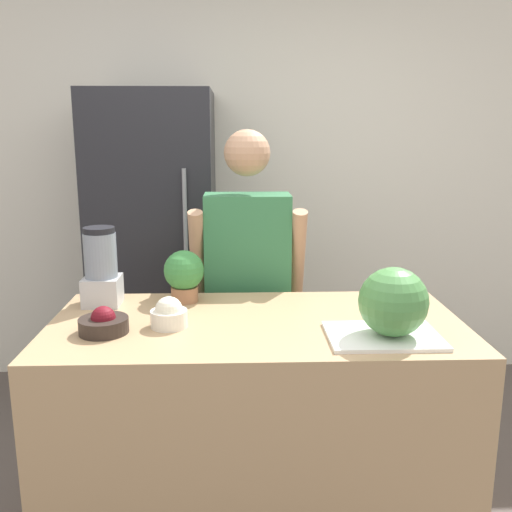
{
  "coord_description": "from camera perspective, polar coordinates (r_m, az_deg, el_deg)",
  "views": [
    {
      "loc": [
        -0.08,
        -1.69,
        1.67
      ],
      "look_at": [
        0.0,
        0.44,
        1.19
      ],
      "focal_mm": 40.0,
      "sensor_mm": 36.0,
      "label": 1
    }
  ],
  "objects": [
    {
      "name": "potted_plant",
      "position": [
        2.45,
        -7.21,
        -1.78
      ],
      "size": [
        0.17,
        0.17,
        0.22
      ],
      "color": "#996647",
      "rests_on": "counter_island"
    },
    {
      "name": "refrigerator",
      "position": [
        3.54,
        -9.97,
        0.6
      ],
      "size": [
        0.72,
        0.7,
        1.89
      ],
      "color": "#232328",
      "rests_on": "ground_plane"
    },
    {
      "name": "counter_island",
      "position": [
        2.41,
        0.03,
        -17.2
      ],
      "size": [
        1.59,
        0.79,
        0.94
      ],
      "color": "tan",
      "rests_on": "ground_plane"
    },
    {
      "name": "watermelon",
      "position": [
        2.05,
        13.57,
        -4.48
      ],
      "size": [
        0.24,
        0.24,
        0.24
      ],
      "color": "#4C8C47",
      "rests_on": "cutting_board"
    },
    {
      "name": "cutting_board",
      "position": [
        2.09,
        12.6,
        -7.8
      ],
      "size": [
        0.4,
        0.29,
        0.01
      ],
      "color": "white",
      "rests_on": "counter_island"
    },
    {
      "name": "wall_back",
      "position": [
        3.83,
        -0.9,
        7.1
      ],
      "size": [
        8.0,
        0.06,
        2.6
      ],
      "color": "white",
      "rests_on": "ground_plane"
    },
    {
      "name": "bowl_cherries",
      "position": [
        2.16,
        -15.0,
        -6.53
      ],
      "size": [
        0.18,
        0.18,
        0.1
      ],
      "color": "#2D231E",
      "rests_on": "counter_island"
    },
    {
      "name": "blender",
      "position": [
        2.46,
        -15.22,
        -1.23
      ],
      "size": [
        0.15,
        0.15,
        0.33
      ],
      "color": "#B7B7BC",
      "rests_on": "counter_island"
    },
    {
      "name": "person",
      "position": [
        2.8,
        -0.85,
        -4.22
      ],
      "size": [
        0.55,
        0.27,
        1.67
      ],
      "color": "#333338",
      "rests_on": "ground_plane"
    },
    {
      "name": "bowl_cream",
      "position": [
        2.16,
        -8.7,
        -5.81
      ],
      "size": [
        0.14,
        0.14,
        0.12
      ],
      "color": "white",
      "rests_on": "counter_island"
    }
  ]
}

